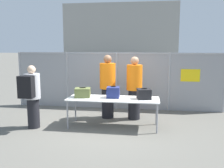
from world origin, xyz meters
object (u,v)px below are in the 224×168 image
object	(u,v)px
suitcase_navy	(113,92)
suitcase_black	(144,94)
inspection_table	(113,100)
security_worker_far	(134,87)
utility_trailer	(181,92)
traveler_hooded	(31,94)
suitcase_olive	(83,93)
security_worker_near	(108,86)

from	to	relation	value
suitcase_navy	suitcase_black	bearing A→B (deg)	-2.90
inspection_table	suitcase_black	distance (m)	0.82
security_worker_far	utility_trailer	world-z (taller)	security_worker_far
suitcase_navy	traveler_hooded	world-z (taller)	traveler_hooded
traveler_hooded	utility_trailer	xyz separation A→B (m)	(4.17, 3.83, -0.52)
suitcase_olive	security_worker_near	distance (m)	0.95
utility_trailer	traveler_hooded	bearing A→B (deg)	-137.41
inspection_table	utility_trailer	world-z (taller)	inspection_table
inspection_table	traveler_hooded	world-z (taller)	traveler_hooded
utility_trailer	suitcase_black	bearing A→B (deg)	-111.68
suitcase_navy	security_worker_near	size ratio (longest dim) A/B	0.18
suitcase_navy	utility_trailer	size ratio (longest dim) A/B	0.09
inspection_table	suitcase_navy	world-z (taller)	suitcase_navy
suitcase_olive	suitcase_black	bearing A→B (deg)	0.61
suitcase_navy	utility_trailer	distance (m)	3.96
suitcase_olive	suitcase_navy	distance (m)	0.82
suitcase_black	security_worker_far	size ratio (longest dim) A/B	0.22
security_worker_far	utility_trailer	distance (m)	3.12
inspection_table	utility_trailer	distance (m)	4.01
suitcase_navy	suitcase_black	size ratio (longest dim) A/B	0.86
suitcase_navy	traveler_hooded	bearing A→B (deg)	-165.29
suitcase_black	suitcase_olive	bearing A→B (deg)	-179.39
suitcase_olive	security_worker_far	size ratio (longest dim) A/B	0.25
suitcase_navy	traveler_hooded	xyz separation A→B (m)	(-2.03, -0.53, -0.01)
suitcase_olive	security_worker_far	xyz separation A→B (m)	(1.33, 0.75, 0.05)
traveler_hooded	inspection_table	bearing A→B (deg)	-4.05
traveler_hooded	security_worker_near	xyz separation A→B (m)	(1.76, 1.25, 0.06)
suitcase_olive	utility_trailer	world-z (taller)	suitcase_olive
suitcase_black	inspection_table	bearing A→B (deg)	-176.25
suitcase_olive	security_worker_far	distance (m)	1.53
traveler_hooded	security_worker_far	bearing A→B (deg)	9.53
security_worker_near	security_worker_far	world-z (taller)	security_worker_near
suitcase_navy	traveler_hooded	size ratio (longest dim) A/B	0.21
suitcase_olive	utility_trailer	distance (m)	4.49
suitcase_olive	security_worker_far	bearing A→B (deg)	29.49
suitcase_olive	suitcase_navy	size ratio (longest dim) A/B	1.32
inspection_table	traveler_hooded	size ratio (longest dim) A/B	1.46
suitcase_black	security_worker_near	bearing A→B (deg)	145.04
traveler_hooded	security_worker_far	world-z (taller)	security_worker_far
suitcase_black	security_worker_near	xyz separation A→B (m)	(-1.08, 0.75, 0.06)
suitcase_navy	security_worker_near	bearing A→B (deg)	110.71
inspection_table	security_worker_near	world-z (taller)	security_worker_near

